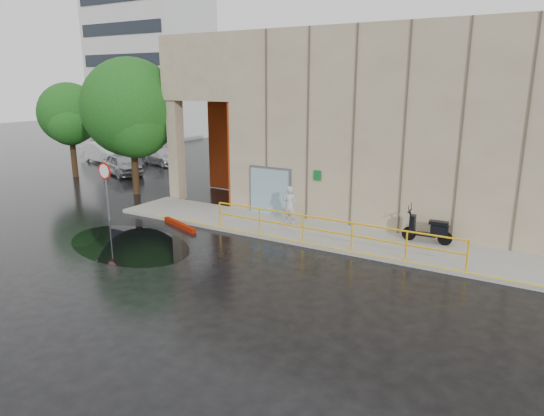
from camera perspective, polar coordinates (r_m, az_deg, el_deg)
The scene contains 15 objects.
ground at distance 17.35m, azimuth -11.02°, elevation -5.43°, with size 120.00×120.00×0.00m, color black.
sidewalk at distance 18.89m, azimuth 7.43°, elevation -3.37°, with size 20.00×3.00×0.15m, color #99958B.
building at distance 23.84m, azimuth 16.59°, elevation 10.03°, with size 20.00×10.17×8.00m.
guardrail at distance 17.43m, azimuth 6.47°, elevation -2.79°, with size 9.56×0.06×1.03m.
distant_building at distance 55.92m, azimuth -14.03°, elevation 15.88°, with size 12.00×8.08×15.00m.
person at distance 19.91m, azimuth 2.09°, elevation 0.33°, with size 0.59×0.39×1.61m, color #ABABB0.
scooter at distance 18.48m, azimuth 17.94°, elevation -1.56°, with size 1.81×0.67×1.38m.
stop_sign at distance 21.90m, azimuth -19.03°, elevation 3.33°, with size 0.78×0.11×2.58m.
red_curb at distance 20.58m, azimuth -10.81°, elevation -1.95°, with size 2.40×0.18×0.18m, color #841200.
puddle at distance 18.91m, azimuth -16.47°, elevation -4.07°, with size 5.81×3.58×0.01m, color black.
car_a at distance 33.01m, azimuth -17.23°, elevation 4.93°, with size 1.61×4.00×1.36m, color #ACAFB4.
car_b at distance 38.65m, azimuth -19.16°, elevation 6.22°, with size 1.60×4.58×1.51m, color white.
car_c at distance 36.54m, azimuth -12.82°, elevation 5.97°, with size 1.68×4.13×1.20m, color silver.
tree_near at distance 26.46m, azimuth -16.15°, elevation 10.84°, with size 5.08×5.08×7.12m.
tree_far at distance 32.80m, azimuth -22.73°, elevation 9.94°, with size 3.80×3.77×5.86m.
Camera 1 is at (11.02, -12.05, 5.87)m, focal length 32.00 mm.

